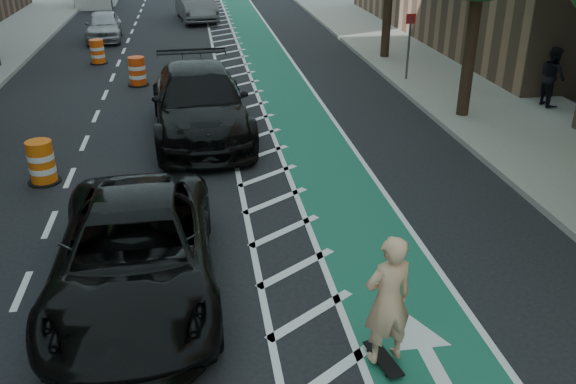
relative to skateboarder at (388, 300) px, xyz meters
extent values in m
plane|color=black|center=(-2.30, 2.67, -1.08)|extent=(120.00, 120.00, 0.00)
cube|color=#1B6048|center=(0.70, 12.67, -1.08)|extent=(2.00, 90.00, 0.01)
cube|color=silver|center=(-0.80, 12.67, -1.08)|extent=(1.40, 90.00, 0.01)
cube|color=gray|center=(7.20, 12.67, -1.01)|extent=(5.00, 90.00, 0.15)
cube|color=gray|center=(4.75, 12.67, -1.00)|extent=(0.12, 90.00, 0.16)
cylinder|color=#382619|center=(5.60, 10.67, 1.12)|extent=(0.36, 0.36, 4.40)
cylinder|color=#382619|center=(5.60, 18.67, 1.12)|extent=(0.36, 0.36, 4.40)
cylinder|color=#4C4C4C|center=(5.30, 14.67, 0.12)|extent=(0.08, 0.08, 2.40)
cube|color=red|center=(5.30, 14.67, 1.22)|extent=(0.35, 0.02, 0.35)
cube|color=black|center=(0.00, 0.00, -0.99)|extent=(0.39, 0.85, 0.03)
cylinder|color=black|center=(-0.14, 0.25, -1.05)|extent=(0.04, 0.07, 0.06)
cylinder|color=black|center=(0.03, 0.28, -1.05)|extent=(0.04, 0.07, 0.06)
cylinder|color=black|center=(-0.03, -0.28, -1.05)|extent=(0.04, 0.07, 0.06)
cylinder|color=black|center=(0.14, -0.25, -1.05)|extent=(0.04, 0.07, 0.06)
imported|color=tan|center=(0.00, 0.00, 0.00)|extent=(0.79, 0.60, 1.95)
imported|color=black|center=(-3.52, 2.28, -0.31)|extent=(2.66, 5.62, 1.55)
imported|color=black|center=(-2.30, 10.17, -0.16)|extent=(2.91, 6.49, 1.85)
imported|color=#A5A4AA|center=(-6.61, 24.62, -0.40)|extent=(1.85, 4.08, 1.36)
imported|color=#5C5D62|center=(-2.10, 29.73, -0.22)|extent=(2.51, 5.43, 1.72)
imported|color=black|center=(8.67, 10.79, -0.01)|extent=(0.71, 0.90, 1.85)
cylinder|color=black|center=(-9.42, 34.68, -0.70)|extent=(0.30, 0.78, 0.77)
cylinder|color=black|center=(-7.45, 34.74, -0.70)|extent=(0.30, 0.78, 0.77)
cylinder|color=#E75F0C|center=(-6.03, 7.29, -0.57)|extent=(0.59, 0.59, 1.02)
cylinder|color=silver|center=(-6.03, 7.29, -0.74)|extent=(0.60, 0.60, 0.14)
cylinder|color=silver|center=(-6.03, 7.29, -0.42)|extent=(0.60, 0.60, 0.14)
cylinder|color=black|center=(-6.03, 7.29, -1.06)|extent=(0.75, 0.75, 0.05)
cylinder|color=#E9420C|center=(-4.44, 15.79, -0.57)|extent=(0.59, 0.59, 1.03)
cylinder|color=silver|center=(-4.44, 15.79, -0.74)|extent=(0.60, 0.60, 0.14)
cylinder|color=silver|center=(-4.44, 15.79, -0.42)|extent=(0.60, 0.60, 0.14)
cylinder|color=black|center=(-4.44, 15.79, -1.06)|extent=(0.75, 0.75, 0.05)
cylinder|color=#F3520C|center=(-6.30, 19.53, -0.59)|extent=(0.56, 0.56, 0.98)
cylinder|color=silver|center=(-6.30, 19.53, -0.76)|extent=(0.57, 0.57, 0.13)
cylinder|color=silver|center=(-6.30, 19.53, -0.45)|extent=(0.57, 0.57, 0.13)
cylinder|color=black|center=(-6.30, 19.53, -1.06)|extent=(0.72, 0.72, 0.04)
camera|label=1|loc=(-2.36, -6.51, 4.78)|focal=38.00mm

